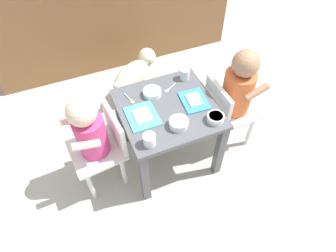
% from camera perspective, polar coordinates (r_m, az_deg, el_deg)
% --- Properties ---
extents(ground_plane, '(7.00, 7.00, 0.00)m').
position_cam_1_polar(ground_plane, '(1.94, 0.00, -5.66)').
color(ground_plane, '#B2ADA3').
extents(kitchen_cabinet_back, '(1.96, 0.39, 0.88)m').
position_cam_1_polar(kitchen_cabinet_back, '(2.55, -11.46, 22.02)').
color(kitchen_cabinet_back, brown).
rests_on(kitchen_cabinet_back, ground).
extents(dining_table, '(0.53, 0.52, 0.46)m').
position_cam_1_polar(dining_table, '(1.65, 0.00, 1.61)').
color(dining_table, '#515459').
rests_on(dining_table, ground).
extents(seated_child_left, '(0.31, 0.31, 0.68)m').
position_cam_1_polar(seated_child_left, '(1.54, -14.69, -1.46)').
color(seated_child_left, silver).
rests_on(seated_child_left, ground).
extents(seated_child_right, '(0.28, 0.28, 0.72)m').
position_cam_1_polar(seated_child_right, '(1.74, 13.44, 6.86)').
color(seated_child_right, silver).
rests_on(seated_child_right, ground).
extents(dog, '(0.44, 0.36, 0.30)m').
position_cam_1_polar(dog, '(2.23, -6.62, 10.44)').
color(dog, beige).
rests_on(dog, ground).
extents(food_tray_left, '(0.16, 0.19, 0.02)m').
position_cam_1_polar(food_tray_left, '(1.54, -5.12, 1.98)').
color(food_tray_left, '#4CC6BC').
rests_on(food_tray_left, dining_table).
extents(food_tray_right, '(0.15, 0.19, 0.02)m').
position_cam_1_polar(food_tray_right, '(1.62, 5.20, 5.09)').
color(food_tray_right, '#388CD8').
rests_on(food_tray_right, dining_table).
extents(water_cup_left, '(0.06, 0.06, 0.07)m').
position_cam_1_polar(water_cup_left, '(1.40, -3.68, -2.86)').
color(water_cup_left, white).
rests_on(water_cup_left, dining_table).
extents(water_cup_right, '(0.06, 0.06, 0.07)m').
position_cam_1_polar(water_cup_right, '(1.74, 3.35, 10.17)').
color(water_cup_right, white).
rests_on(water_cup_right, dining_table).
extents(veggie_bowl_far, '(0.10, 0.10, 0.04)m').
position_cam_1_polar(veggie_bowl_far, '(1.48, 2.09, 0.58)').
color(veggie_bowl_far, white).
rests_on(veggie_bowl_far, dining_table).
extents(cereal_bowl_left_side, '(0.10, 0.10, 0.03)m').
position_cam_1_polar(cereal_bowl_left_side, '(1.64, -3.17, 6.68)').
color(cereal_bowl_left_side, white).
rests_on(cereal_bowl_left_side, dining_table).
extents(veggie_bowl_near, '(0.09, 0.09, 0.04)m').
position_cam_1_polar(veggie_bowl_near, '(1.52, 9.41, 1.63)').
color(veggie_bowl_near, white).
rests_on(veggie_bowl_near, dining_table).
extents(spoon_by_left_tray, '(0.09, 0.06, 0.01)m').
position_cam_1_polar(spoon_by_left_tray, '(1.68, 0.29, 7.44)').
color(spoon_by_left_tray, silver).
rests_on(spoon_by_left_tray, dining_table).
extents(spoon_by_right_tray, '(0.04, 0.10, 0.01)m').
position_cam_1_polar(spoon_by_right_tray, '(1.63, -7.54, 5.24)').
color(spoon_by_right_tray, silver).
rests_on(spoon_by_right_tray, dining_table).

